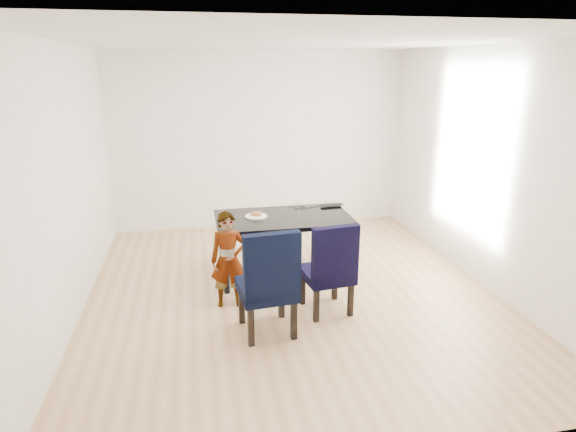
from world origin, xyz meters
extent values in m
cube|color=tan|center=(0.00, 0.00, -0.01)|extent=(4.50, 5.00, 0.01)
cube|color=white|center=(0.00, 0.00, 2.71)|extent=(4.50, 5.00, 0.01)
cube|color=white|center=(0.00, 2.50, 1.35)|extent=(4.50, 0.01, 2.70)
cube|color=white|center=(0.00, -2.50, 1.35)|extent=(4.50, 0.01, 2.70)
cube|color=white|center=(-2.25, 0.00, 1.35)|extent=(0.01, 5.00, 2.70)
cube|color=white|center=(2.25, 0.00, 1.35)|extent=(0.01, 5.00, 2.70)
cube|color=black|center=(0.00, 0.50, 0.38)|extent=(1.60, 0.90, 0.75)
cube|color=black|center=(-0.40, -0.76, 0.54)|extent=(0.57, 0.59, 1.08)
cube|color=black|center=(0.28, -0.47, 0.50)|extent=(0.54, 0.55, 0.99)
imported|color=orange|center=(-0.71, -0.15, 0.52)|extent=(0.39, 0.26, 1.04)
cylinder|color=white|center=(-0.32, 0.55, 0.76)|extent=(0.30, 0.30, 0.01)
ellipsoid|color=#A8633C|center=(-0.32, 0.55, 0.79)|extent=(0.16, 0.10, 0.06)
imported|color=black|center=(0.68, 0.84, 0.76)|extent=(0.31, 0.22, 0.02)
torus|color=black|center=(0.27, 0.79, 0.75)|extent=(0.18, 0.18, 0.01)
camera|label=1|loc=(-0.99, -4.86, 2.47)|focal=30.00mm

